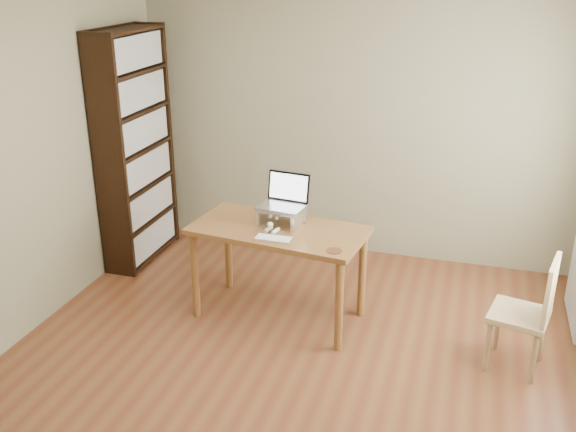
% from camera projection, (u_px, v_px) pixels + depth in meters
% --- Properties ---
extents(room, '(4.04, 4.54, 2.64)m').
position_uv_depth(room, '(283.00, 201.00, 3.77)').
color(room, brown).
rests_on(room, ground).
extents(bookshelf, '(0.30, 0.90, 2.10)m').
position_uv_depth(bookshelf, '(135.00, 148.00, 5.73)').
color(bookshelf, black).
rests_on(bookshelf, ground).
extents(desk, '(1.37, 0.80, 0.75)m').
position_uv_depth(desk, '(278.00, 241.00, 4.84)').
color(desk, brown).
rests_on(desk, ground).
extents(laptop_stand, '(0.32, 0.25, 0.13)m').
position_uv_depth(laptop_stand, '(281.00, 214.00, 4.84)').
color(laptop_stand, silver).
rests_on(laptop_stand, desk).
extents(laptop, '(0.36, 0.32, 0.24)m').
position_uv_depth(laptop, '(284.00, 198.00, 4.86)').
color(laptop, silver).
rests_on(laptop, laptop_stand).
extents(keyboard, '(0.28, 0.12, 0.02)m').
position_uv_depth(keyboard, '(274.00, 239.00, 4.60)').
color(keyboard, silver).
rests_on(keyboard, desk).
extents(coaster, '(0.11, 0.11, 0.01)m').
position_uv_depth(coaster, '(334.00, 251.00, 4.42)').
color(coaster, '#50351B').
rests_on(coaster, desk).
extents(cat, '(0.24, 0.47, 0.14)m').
position_uv_depth(cat, '(284.00, 215.00, 4.88)').
color(cat, '#3F3831').
rests_on(cat, desk).
extents(chair, '(0.44, 0.44, 0.84)m').
position_uv_depth(chair, '(530.00, 310.00, 4.28)').
color(chair, tan).
rests_on(chair, ground).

